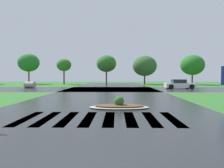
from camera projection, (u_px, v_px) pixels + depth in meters
name	position (u px, v px, depth m)	size (l,w,h in m)	color
asphalt_roadway	(104.00, 105.00, 14.14)	(11.90, 80.00, 0.01)	#232628
asphalt_cross_road	(111.00, 89.00, 29.83)	(90.00, 10.71, 0.01)	#232628
crosswalk_stripes	(99.00, 119.00, 9.66)	(6.75, 3.41, 0.01)	white
median_island	(119.00, 106.00, 12.70)	(3.41, 1.63, 0.68)	#9E9B93
car_dark_suv	(179.00, 84.00, 30.87)	(4.05, 2.25, 1.28)	silver
drainage_pipe_stack	(30.00, 85.00, 32.25)	(1.64, 1.24, 0.92)	#9E9B93
background_treeline	(99.00, 64.00, 44.76)	(46.14, 7.02, 6.33)	#4C3823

